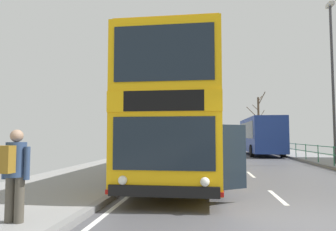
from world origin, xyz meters
The scene contains 7 objects.
ground centered at (-0.72, 0.00, 0.04)m, with size 15.80×140.00×0.20m.
double_decker_bus_main centered at (-2.71, 6.06, 2.27)m, with size 3.22×11.21×4.33m.
background_bus_far_lane centered at (2.83, 21.18, 1.71)m, with size 2.59×9.12×3.13m.
pedestrian_railing_far_kerb centered at (4.45, 13.44, 0.80)m, with size 0.05×32.21×0.98m.
pedestrian_companion centered at (-5.16, -0.99, 1.06)m, with size 0.55×0.55×1.59m.
street_lamp_far_side centered at (5.10, 11.67, 5.22)m, with size 0.28×0.60×8.91m.
bare_tree_far_00 centered at (5.33, 36.82, 3.80)m, with size 2.54×1.66×7.52m.
Camera 1 is at (-1.88, -5.93, 1.62)m, focal length 32.69 mm.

